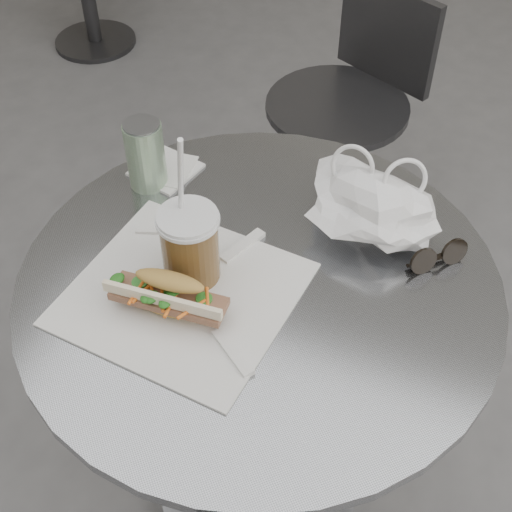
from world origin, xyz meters
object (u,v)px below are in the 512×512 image
at_px(cafe_table, 259,378).
at_px(sunglasses, 438,257).
at_px(iced_coffee, 190,245).
at_px(banh_mi, 170,295).
at_px(drink_can, 145,154).
at_px(chair_far, 343,139).

relative_size(cafe_table, sunglasses, 8.82).
height_order(cafe_table, iced_coffee, iced_coffee).
bearing_deg(iced_coffee, cafe_table, 18.91).
bearing_deg(iced_coffee, banh_mi, -87.57).
relative_size(sunglasses, drink_can, 0.67).
height_order(chair_far, iced_coffee, iced_coffee).
bearing_deg(sunglasses, chair_far, 70.86).
height_order(cafe_table, banh_mi, banh_mi).
xyz_separation_m(chair_far, banh_mi, (0.03, -1.04, 0.45)).
bearing_deg(sunglasses, drink_can, 135.60).
xyz_separation_m(chair_far, iced_coffee, (0.03, -0.96, 0.48)).
bearing_deg(cafe_table, iced_coffee, -161.09).
height_order(cafe_table, chair_far, cafe_table).
bearing_deg(sunglasses, banh_mi, 171.36).
bearing_deg(drink_can, iced_coffee, -44.74).
bearing_deg(iced_coffee, sunglasses, 26.32).
bearing_deg(chair_far, iced_coffee, 114.93).
distance_m(iced_coffee, sunglasses, 0.39).
xyz_separation_m(banh_mi, sunglasses, (0.34, 0.25, -0.02)).
xyz_separation_m(iced_coffee, sunglasses, (0.35, 0.17, -0.05)).
relative_size(iced_coffee, drink_can, 2.16).
bearing_deg(chair_far, sunglasses, 138.66).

